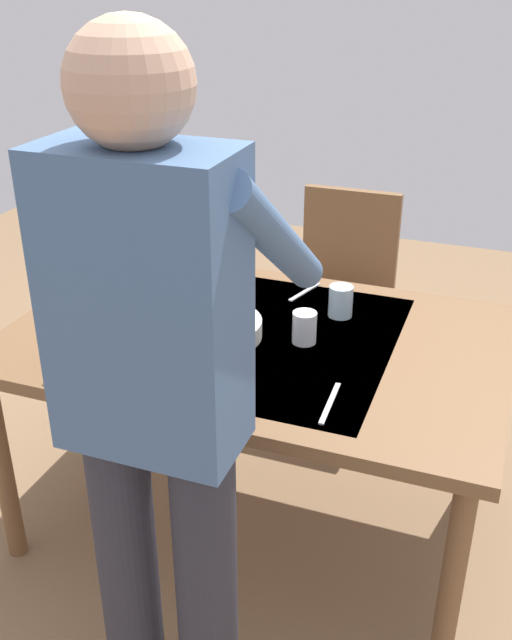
{
  "coord_description": "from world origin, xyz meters",
  "views": [
    {
      "loc": [
        -0.69,
        1.85,
        1.76
      ],
      "look_at": [
        0.0,
        0.0,
        0.78
      ],
      "focal_mm": 40.89,
      "sensor_mm": 36.0,
      "label": 1
    }
  ],
  "objects_px": {
    "person_server": "(158,399)",
    "water_cup_far_right": "(235,389)",
    "wine_bottle": "(88,324)",
    "water_cup_near_right": "(243,287)",
    "dinner_plate_near": "(115,284)",
    "dining_table": "(256,354)",
    "wine_glass_left": "(243,257)",
    "chair_near": "(342,287)",
    "wine_glass_right": "(126,354)",
    "water_cup_near_left": "(304,327)",
    "serving_bowl_pasta": "(213,326)",
    "water_cup_far_left": "(341,301)"
  },
  "relations": [
    {
      "from": "person_server",
      "to": "water_cup_far_right",
      "type": "distance_m",
      "value": 0.42
    },
    {
      "from": "wine_bottle",
      "to": "water_cup_near_right",
      "type": "bearing_deg",
      "value": -115.88
    },
    {
      "from": "water_cup_near_right",
      "to": "wine_bottle",
      "type": "bearing_deg",
      "value": 64.12
    },
    {
      "from": "water_cup_near_right",
      "to": "dinner_plate_near",
      "type": "relative_size",
      "value": 0.38
    },
    {
      "from": "dining_table",
      "to": "wine_glass_left",
      "type": "xyz_separation_m",
      "value": [
        0.17,
        -0.34,
        0.17
      ]
    },
    {
      "from": "chair_near",
      "to": "wine_glass_right",
      "type": "height_order",
      "value": "chair_near"
    },
    {
      "from": "water_cup_near_left",
      "to": "water_cup_near_right",
      "type": "distance_m",
      "value": 0.36
    },
    {
      "from": "chair_near",
      "to": "serving_bowl_pasta",
      "type": "relative_size",
      "value": 3.03
    },
    {
      "from": "dining_table",
      "to": "water_cup_far_left",
      "type": "relative_size",
      "value": 14.71
    },
    {
      "from": "wine_bottle",
      "to": "serving_bowl_pasta",
      "type": "distance_m",
      "value": 0.38
    },
    {
      "from": "chair_near",
      "to": "water_cup_far_right",
      "type": "xyz_separation_m",
      "value": [
        -0.03,
        1.26,
        0.24
      ]
    },
    {
      "from": "wine_glass_right",
      "to": "water_cup_near_left",
      "type": "relative_size",
      "value": 1.54
    },
    {
      "from": "wine_glass_left",
      "to": "water_cup_near_right",
      "type": "distance_m",
      "value": 0.13
    },
    {
      "from": "person_server",
      "to": "wine_glass_left",
      "type": "bearing_deg",
      "value": -77.42
    },
    {
      "from": "chair_near",
      "to": "water_cup_far_right",
      "type": "height_order",
      "value": "chair_near"
    },
    {
      "from": "wine_glass_right",
      "to": "chair_near",
      "type": "bearing_deg",
      "value": -101.86
    },
    {
      "from": "wine_glass_left",
      "to": "water_cup_far_left",
      "type": "relative_size",
      "value": 1.47
    },
    {
      "from": "water_cup_near_right",
      "to": "water_cup_far_right",
      "type": "xyz_separation_m",
      "value": [
        -0.22,
        0.61,
        0.0
      ]
    },
    {
      "from": "serving_bowl_pasta",
      "to": "dinner_plate_near",
      "type": "distance_m",
      "value": 0.53
    },
    {
      "from": "water_cup_near_left",
      "to": "dinner_plate_near",
      "type": "distance_m",
      "value": 0.76
    },
    {
      "from": "water_cup_far_left",
      "to": "wine_bottle",
      "type": "bearing_deg",
      "value": 41.06
    },
    {
      "from": "chair_near",
      "to": "dinner_plate_near",
      "type": "height_order",
      "value": "chair_near"
    },
    {
      "from": "water_cup_near_right",
      "to": "dinner_plate_near",
      "type": "height_order",
      "value": "water_cup_near_right"
    },
    {
      "from": "water_cup_near_right",
      "to": "water_cup_far_left",
      "type": "height_order",
      "value": "water_cup_far_left"
    },
    {
      "from": "dining_table",
      "to": "water_cup_far_left",
      "type": "distance_m",
      "value": 0.32
    },
    {
      "from": "chair_near",
      "to": "water_cup_near_right",
      "type": "height_order",
      "value": "chair_near"
    },
    {
      "from": "dining_table",
      "to": "wine_glass_right",
      "type": "relative_size",
      "value": 9.97
    },
    {
      "from": "wine_glass_right",
      "to": "dining_table",
      "type": "bearing_deg",
      "value": -117.33
    },
    {
      "from": "water_cup_near_right",
      "to": "serving_bowl_pasta",
      "type": "relative_size",
      "value": 0.29
    },
    {
      "from": "water_cup_near_left",
      "to": "serving_bowl_pasta",
      "type": "xyz_separation_m",
      "value": [
        0.27,
        0.06,
        -0.02
      ]
    },
    {
      "from": "person_server",
      "to": "water_cup_near_right",
      "type": "relative_size",
      "value": 19.25
    },
    {
      "from": "wine_bottle",
      "to": "dining_table",
      "type": "bearing_deg",
      "value": -142.22
    },
    {
      "from": "wine_bottle",
      "to": "water_cup_near_left",
      "type": "bearing_deg",
      "value": -150.35
    },
    {
      "from": "chair_near",
      "to": "water_cup_near_left",
      "type": "height_order",
      "value": "chair_near"
    },
    {
      "from": "water_cup_near_right",
      "to": "water_cup_far_left",
      "type": "xyz_separation_m",
      "value": [
        -0.34,
        0.01,
        0.01
      ]
    },
    {
      "from": "dining_table",
      "to": "water_cup_near_right",
      "type": "bearing_deg",
      "value": -60.32
    },
    {
      "from": "water_cup_far_right",
      "to": "wine_glass_right",
      "type": "bearing_deg",
      "value": 5.18
    },
    {
      "from": "water_cup_near_left",
      "to": "water_cup_near_right",
      "type": "xyz_separation_m",
      "value": [
        0.28,
        -0.23,
        -0.01
      ]
    },
    {
      "from": "dining_table",
      "to": "person_server",
      "type": "distance_m",
      "value": 0.82
    },
    {
      "from": "wine_bottle",
      "to": "water_cup_near_right",
      "type": "height_order",
      "value": "wine_bottle"
    },
    {
      "from": "wine_glass_left",
      "to": "serving_bowl_pasta",
      "type": "bearing_deg",
      "value": 97.96
    },
    {
      "from": "chair_near",
      "to": "water_cup_near_left",
      "type": "bearing_deg",
      "value": 96.12
    },
    {
      "from": "wine_bottle",
      "to": "water_cup_far_right",
      "type": "bearing_deg",
      "value": 170.73
    },
    {
      "from": "dinner_plate_near",
      "to": "wine_bottle",
      "type": "bearing_deg",
      "value": 113.0
    },
    {
      "from": "wine_glass_left",
      "to": "water_cup_far_left",
      "type": "distance_m",
      "value": 0.4
    },
    {
      "from": "dining_table",
      "to": "water_cup_far_right",
      "type": "bearing_deg",
      "value": 102.44
    },
    {
      "from": "wine_bottle",
      "to": "chair_near",
      "type": "bearing_deg",
      "value": -110.92
    },
    {
      "from": "wine_glass_right",
      "to": "water_cup_far_left",
      "type": "height_order",
      "value": "wine_glass_right"
    },
    {
      "from": "wine_glass_right",
      "to": "water_cup_near_right",
      "type": "xyz_separation_m",
      "value": [
        -0.08,
        -0.64,
        -0.06
      ]
    },
    {
      "from": "water_cup_near_right",
      "to": "water_cup_near_left",
      "type": "bearing_deg",
      "value": 141.47
    }
  ]
}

